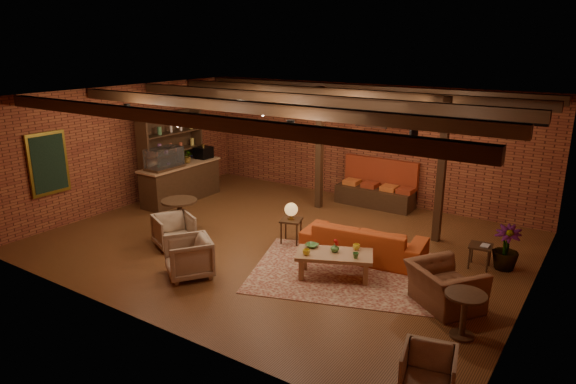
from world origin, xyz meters
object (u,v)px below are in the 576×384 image
Objects in this scene: armchair_b at (189,255)px; armchair_right at (445,280)px; round_table_left at (180,211)px; round_table_right at (465,308)px; sofa at (363,241)px; side_table_lamp at (291,213)px; side_table_book at (481,247)px; plant_tall at (512,204)px; armchair_far at (428,370)px; armchair_a at (174,229)px; coffee_table at (334,256)px.

armchair_right is (4.39, 1.53, 0.07)m from armchair_b.
round_table_left is 6.63m from round_table_right.
armchair_right is at bearing 144.33° from sofa.
armchair_right is (3.70, -0.95, -0.21)m from side_table_lamp.
armchair_b reaches higher than side_table_book.
armchair_right reaches higher than side_table_book.
armchair_far is at bearing -90.04° from plant_tall.
armchair_a is at bearing 17.83° from sofa.
armchair_a is at bearing 152.02° from armchair_far.
side_table_book is (2.19, 1.97, 0.00)m from coffee_table.
round_table_left is 1.01× the size of armchair_b.
armchair_far is 4.56m from plant_tall.
round_table_left is 1.24× the size of armchair_far.
plant_tall is (0.53, 2.12, 0.85)m from armchair_right.
sofa is 2.29m from armchair_right.
plant_tall is (2.54, 1.04, 0.97)m from sofa.
side_table_lamp is 1.15× the size of armchair_a.
coffee_table is at bearing 67.88° from armchair_b.
armchair_b is 4.98m from armchair_far.
side_table_book is 2.72m from round_table_right.
side_table_book is at bearing 72.58° from armchair_b.
coffee_table is 2.21× the size of round_table_right.
sofa is 5.08× the size of side_table_book.
round_table_left is 1.06× the size of armchair_a.
armchair_right reaches higher than armchair_a.
armchair_a is 0.71× the size of armchair_right.
armchair_a is 1.17× the size of armchair_far.
sofa is at bearing 143.97° from round_table_right.
plant_tall is (6.60, 2.20, 0.77)m from round_table_left.
round_table_left is (-2.36, -1.03, -0.13)m from side_table_lamp.
armchair_a reaches higher than round_table_right.
side_table_lamp is at bearing 129.32° from armchair_far.
side_table_lamp is 2.59m from armchair_b.
armchair_right is at bearing -14.43° from side_table_lamp.
side_table_book is (5.78, 2.57, 0.04)m from armchair_a.
sofa is 1.57× the size of coffee_table.
sofa is at bearing 86.08° from coffee_table.
round_table_left reaches higher than round_table_right.
armchair_a is 1.62× the size of side_table_book.
armchair_right is at bearing 0.72° from round_table_left.
side_table_lamp reaches higher than side_table_book.
armchair_b reaches higher than armchair_a.
sofa is 1.73m from side_table_lamp.
round_table_left reaches higher than coffee_table.
armchair_right is at bearing 1.25° from coffee_table.
coffee_table is 0.59× the size of plant_tall.
round_table_left is at bearing 174.00° from round_table_right.
plant_tall is (6.21, 2.77, 0.94)m from armchair_a.
side_table_book is (4.49, 3.45, 0.02)m from armchair_b.
side_table_book is at bearing -165.77° from sofa.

